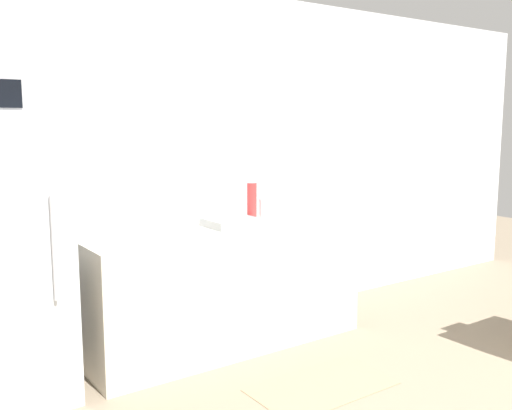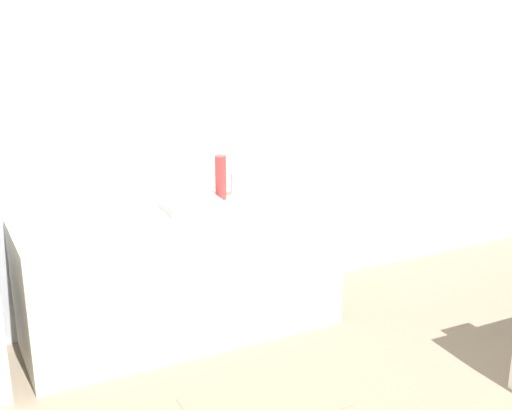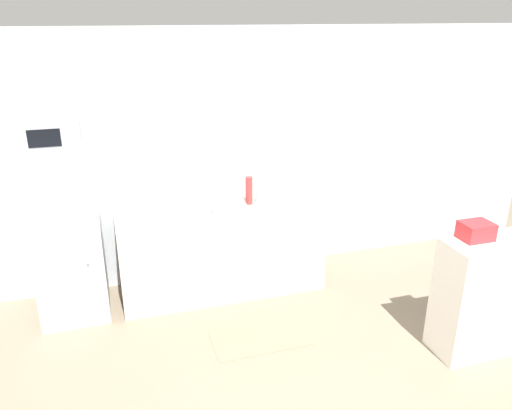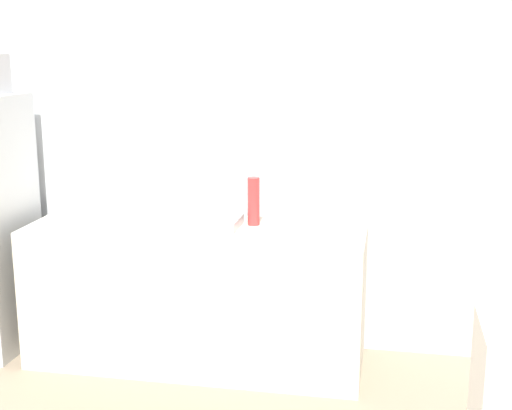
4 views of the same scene
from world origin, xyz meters
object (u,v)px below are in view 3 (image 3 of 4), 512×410
Objects in this scene: refrigerator at (67,235)px; bottle_tall at (249,190)px; microwave at (52,133)px; bottle_short at (259,195)px; basket at (476,231)px.

bottle_tall is at bearing 4.97° from refrigerator.
microwave is 2.06m from bottle_short.
refrigerator is at bearing 71.17° from microwave.
microwave is 1.94m from bottle_tall.
basket is at bearing -49.88° from bottle_tall.
microwave is 1.87× the size of basket.
bottle_short is at bearing 127.93° from basket.
basket reaches higher than bottle_short.
basket is at bearing -25.36° from microwave.
bottle_short is 2.12m from basket.
refrigerator is at bearing 154.61° from basket.
refrigerator is 3.52× the size of microwave.
refrigerator reaches higher than bottle_tall.
microwave is 2.80× the size of bottle_short.
refrigerator is 0.94m from microwave.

